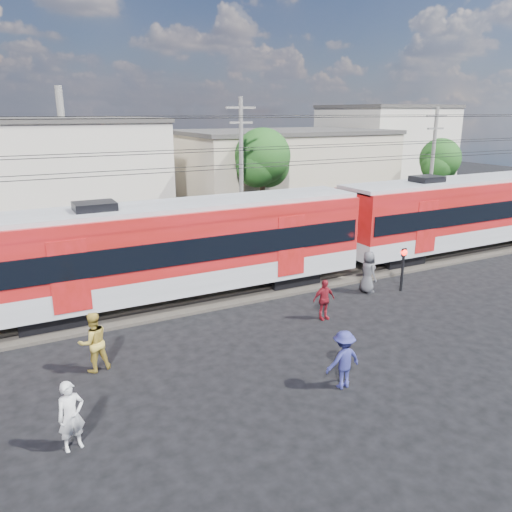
% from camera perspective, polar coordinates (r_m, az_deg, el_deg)
% --- Properties ---
extents(ground, '(120.00, 120.00, 0.00)m').
position_cam_1_polar(ground, '(14.93, 2.99, -14.90)').
color(ground, black).
rests_on(ground, ground).
extents(track_bed, '(70.00, 3.40, 0.12)m').
position_cam_1_polar(track_bed, '(21.49, -7.89, -4.80)').
color(track_bed, '#2D2823').
rests_on(track_bed, ground).
extents(rail_near, '(70.00, 0.12, 0.12)m').
position_cam_1_polar(rail_near, '(20.78, -7.20, -5.16)').
color(rail_near, '#59544C').
rests_on(rail_near, track_bed).
extents(rail_far, '(70.00, 0.12, 0.12)m').
position_cam_1_polar(rail_far, '(22.11, -8.57, -3.88)').
color(rail_far, '#59544C').
rests_on(rail_far, track_bed).
extents(commuter_train, '(50.30, 3.08, 4.17)m').
position_cam_1_polar(commuter_train, '(20.76, -8.23, 1.23)').
color(commuter_train, black).
rests_on(commuter_train, ground).
extents(building_midwest, '(12.24, 12.24, 7.30)m').
position_cam_1_polar(building_midwest, '(38.46, -20.80, 9.13)').
color(building_midwest, beige).
rests_on(building_midwest, ground).
extents(building_mideast, '(16.32, 10.20, 6.30)m').
position_cam_1_polar(building_mideast, '(40.83, 2.98, 9.79)').
color(building_mideast, tan).
rests_on(building_mideast, ground).
extents(building_east, '(10.20, 10.20, 8.30)m').
position_cam_1_polar(building_east, '(52.21, 14.35, 11.82)').
color(building_east, beige).
rests_on(building_east, ground).
extents(utility_pole_mid, '(1.80, 0.24, 8.50)m').
position_cam_1_polar(utility_pole_mid, '(29.03, -1.70, 9.93)').
color(utility_pole_mid, slate).
rests_on(utility_pole_mid, ground).
extents(utility_pole_east, '(1.80, 0.24, 8.00)m').
position_cam_1_polar(utility_pole_east, '(36.62, 19.49, 9.93)').
color(utility_pole_east, slate).
rests_on(utility_pole_east, ground).
extents(tree_near, '(3.82, 3.64, 6.72)m').
position_cam_1_polar(tree_near, '(33.20, 0.97, 10.95)').
color(tree_near, '#382619').
rests_on(tree_near, ground).
extents(tree_far, '(3.36, 3.12, 5.76)m').
position_cam_1_polar(tree_far, '(41.80, 20.36, 10.12)').
color(tree_far, '#382619').
rests_on(tree_far, ground).
extents(pedestrian_a, '(0.71, 0.54, 1.74)m').
position_cam_1_polar(pedestrian_a, '(12.96, -20.38, -16.76)').
color(pedestrian_a, silver).
rests_on(pedestrian_a, ground).
extents(pedestrian_b, '(1.04, 0.87, 1.90)m').
position_cam_1_polar(pedestrian_b, '(16.19, -18.09, -9.32)').
color(pedestrian_b, gold).
rests_on(pedestrian_b, ground).
extents(pedestrian_c, '(1.14, 0.67, 1.74)m').
position_cam_1_polar(pedestrian_c, '(14.80, 9.96, -11.57)').
color(pedestrian_c, navy).
rests_on(pedestrian_c, ground).
extents(pedestrian_d, '(0.95, 0.44, 1.59)m').
position_cam_1_polar(pedestrian_d, '(19.28, 7.77, -4.96)').
color(pedestrian_d, maroon).
rests_on(pedestrian_d, ground).
extents(pedestrian_e, '(0.61, 0.92, 1.86)m').
position_cam_1_polar(pedestrian_e, '(22.42, 12.69, -1.80)').
color(pedestrian_e, '#454549').
rests_on(pedestrian_e, ground).
extents(car_silver, '(4.68, 2.71, 1.50)m').
position_cam_1_polar(car_silver, '(37.74, 20.04, 4.60)').
color(car_silver, silver).
rests_on(car_silver, ground).
extents(crossing_signal, '(0.28, 0.28, 1.96)m').
position_cam_1_polar(crossing_signal, '(22.83, 16.47, -0.62)').
color(crossing_signal, black).
rests_on(crossing_signal, ground).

